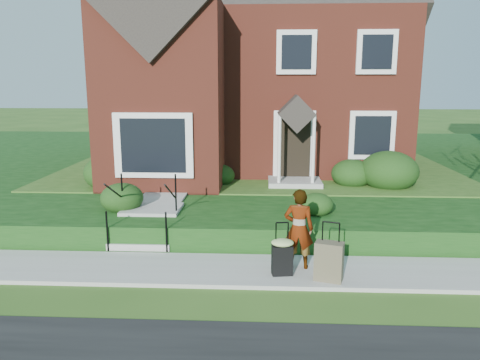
# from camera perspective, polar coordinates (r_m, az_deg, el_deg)

# --- Properties ---
(ground) EXTENTS (120.00, 120.00, 0.00)m
(ground) POSITION_cam_1_polar(r_m,az_deg,el_deg) (9.47, 1.30, -11.20)
(ground) COLOR #2D5119
(ground) RESTS_ON ground
(sidewalk) EXTENTS (60.00, 1.60, 0.08)m
(sidewalk) POSITION_cam_1_polar(r_m,az_deg,el_deg) (9.46, 1.30, -10.98)
(sidewalk) COLOR #9E9B93
(sidewalk) RESTS_ON ground
(terrace) EXTENTS (44.00, 20.00, 0.60)m
(terrace) POSITION_cam_1_polar(r_m,az_deg,el_deg) (20.27, 13.55, 1.79)
(terrace) COLOR #10360E
(terrace) RESTS_ON ground
(walkway) EXTENTS (1.20, 6.00, 0.06)m
(walkway) POSITION_cam_1_polar(r_m,az_deg,el_deg) (14.32, -8.18, -0.72)
(walkway) COLOR #9E9B93
(walkway) RESTS_ON terrace
(main_house) EXTENTS (10.40, 10.20, 9.40)m
(main_house) POSITION_cam_1_polar(r_m,az_deg,el_deg) (18.40, 1.56, 16.65)
(main_house) COLOR maroon
(main_house) RESTS_ON terrace
(front_steps) EXTENTS (1.40, 2.02, 1.50)m
(front_steps) POSITION_cam_1_polar(r_m,az_deg,el_deg) (11.38, -11.17, -4.91)
(front_steps) COLOR #9E9B93
(front_steps) RESTS_ON ground
(foundation_shrubs) EXTENTS (10.07, 4.37, 1.22)m
(foundation_shrubs) POSITION_cam_1_polar(r_m,az_deg,el_deg) (13.87, 3.49, 1.05)
(foundation_shrubs) COLOR black
(foundation_shrubs) RESTS_ON terrace
(woman) EXTENTS (0.63, 0.46, 1.60)m
(woman) POSITION_cam_1_polar(r_m,az_deg,el_deg) (9.32, 7.17, -5.91)
(woman) COLOR #999999
(woman) RESTS_ON sidewalk
(suitcase_black) EXTENTS (0.48, 0.41, 1.04)m
(suitcase_black) POSITION_cam_1_polar(r_m,az_deg,el_deg) (9.06, 5.17, -9.06)
(suitcase_black) COLOR black
(suitcase_black) RESTS_ON sidewalk
(suitcase_olive) EXTENTS (0.58, 0.43, 1.11)m
(suitcase_olive) POSITION_cam_1_polar(r_m,az_deg,el_deg) (8.95, 10.79, -9.71)
(suitcase_olive) COLOR brown
(suitcase_olive) RESTS_ON sidewalk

